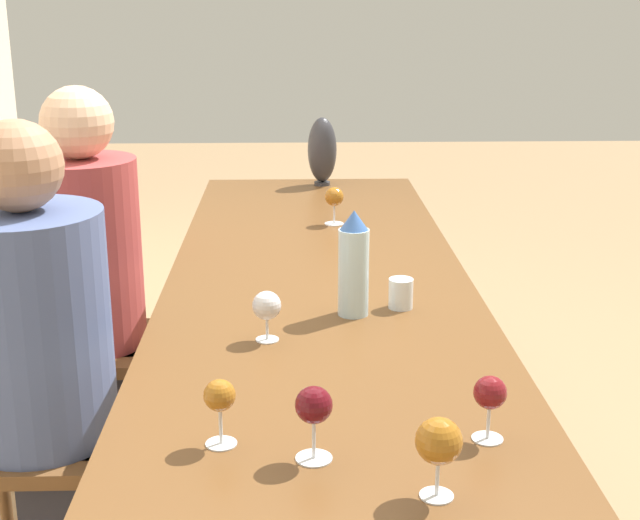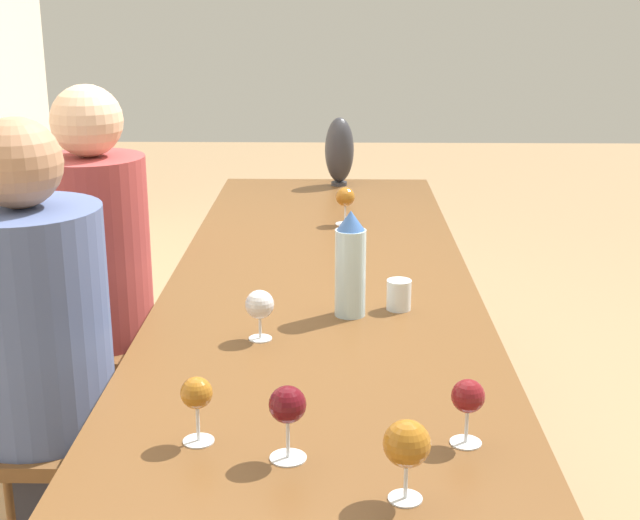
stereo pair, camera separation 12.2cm
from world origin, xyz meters
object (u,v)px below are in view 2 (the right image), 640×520
Objects in this scene: water_bottle at (350,265)px; vase at (339,150)px; chair_far at (79,320)px; chair_near at (12,405)px; person_near at (41,349)px; wine_glass_5 at (468,398)px; wine_glass_0 at (407,445)px; wine_glass_3 at (197,395)px; wine_glass_4 at (345,198)px; wine_glass_1 at (288,407)px; person_far at (102,269)px; wine_glass_2 at (260,305)px; water_tumbler at (399,295)px.

vase is (1.63, 0.03, 0.02)m from water_bottle.
chair_far is at bearing 57.39° from water_bottle.
chair_near is 0.19m from person_near.
wine_glass_0 is at bearing 146.79° from wine_glass_5.
wine_glass_4 is at bearing -10.00° from wine_glass_3.
wine_glass_4 is at bearing -3.90° from wine_glass_1.
vase is at bearing -36.71° from person_far.
wine_glass_1 is 0.34m from wine_glass_5.
wine_glass_5 reaches higher than wine_glass_2.
wine_glass_5 is at bearing -174.14° from vase.
chair_near reaches higher than wine_glass_4.
water_tumbler is at bearing -171.34° from wine_glass_4.
chair_far is (0.75, 0.68, -0.33)m from wine_glass_2.
vase is 2.07× the size of wine_glass_1.
wine_glass_3 is at bearing 170.00° from wine_glass_4.
chair_near is at bearing 48.37° from wine_glass_1.
vase reaches higher than wine_glass_1.
wine_glass_1 is 0.59m from wine_glass_2.
person_near is at bearing 96.58° from water_tumbler.
person_near is (0.83, 0.89, -0.18)m from wine_glass_0.
chair_far reaches higher than wine_glass_3.
water_tumbler is at bearing -119.40° from person_far.
person_far is (0.53, 0.94, -0.10)m from water_tumbler.
wine_glass_3 is (0.06, 0.17, -0.01)m from wine_glass_1.
wine_glass_1 is (-0.76, 0.12, -0.03)m from water_bottle.
wine_glass_5 is at bearing -173.85° from water_tumbler.
person_near reaches higher than wine_glass_4.
water_bottle is 0.76m from wine_glass_3.
wine_glass_0 is (-0.93, 0.05, 0.06)m from water_tumbler.
water_tumbler is 0.59× the size of wine_glass_4.
chair_near is (-1.01, 0.90, -0.34)m from wine_glass_4.
wine_glass_1 is 1.10m from chair_near.
water_tumbler is at bearing -84.01° from chair_near.
vase is 0.68m from wine_glass_4.
water_bottle is 1.63m from vase.
water_bottle reaches higher than chair_near.
wine_glass_2 is (0.58, 0.10, -0.02)m from wine_glass_1.
wine_glass_1 is at bearing -109.16° from wine_glass_3.
wine_glass_1 is at bearing 177.72° from vase.
person_near is at bearing 47.19° from wine_glass_0.
wine_glass_4 is 0.11× the size of person_near.
water_bottle is at bearing -179.04° from vase.
person_far is (0.00, -0.09, 0.18)m from chair_far.
wine_glass_2 is at bearing 9.77° from wine_glass_1.
chair_far is (1.33, 0.78, -0.34)m from wine_glass_1.
water_bottle is 0.72m from wine_glass_5.
water_bottle is 1.97× the size of wine_glass_1.
chair_near is 0.76× the size of person_far.
water_bottle is at bearing -51.69° from wine_glass_2.
wine_glass_3 is at bearing -157.95° from person_far.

